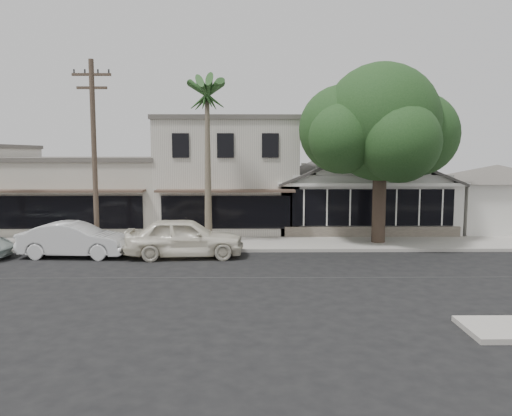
{
  "coord_description": "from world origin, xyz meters",
  "views": [
    {
      "loc": [
        -1.63,
        -18.41,
        4.67
      ],
      "look_at": [
        -1.39,
        6.0,
        2.0
      ],
      "focal_mm": 35.0,
      "sensor_mm": 36.0,
      "label": 1
    }
  ],
  "objects_px": {
    "utility_pole": "(94,151)",
    "shade_tree": "(378,126)",
    "car_1": "(74,240)",
    "car_0": "(185,237)"
  },
  "relations": [
    {
      "from": "utility_pole",
      "to": "shade_tree",
      "type": "bearing_deg",
      "value": 7.56
    },
    {
      "from": "car_1",
      "to": "utility_pole",
      "type": "bearing_deg",
      "value": -22.62
    },
    {
      "from": "car_0",
      "to": "shade_tree",
      "type": "relative_size",
      "value": 0.58
    },
    {
      "from": "shade_tree",
      "to": "car_1",
      "type": "bearing_deg",
      "value": -167.84
    },
    {
      "from": "car_0",
      "to": "car_1",
      "type": "relative_size",
      "value": 1.1
    },
    {
      "from": "car_0",
      "to": "car_1",
      "type": "xyz_separation_m",
      "value": [
        -5.0,
        0.08,
        -0.11
      ]
    },
    {
      "from": "utility_pole",
      "to": "car_0",
      "type": "relative_size",
      "value": 1.7
    },
    {
      "from": "car_0",
      "to": "shade_tree",
      "type": "distance_m",
      "value": 11.22
    },
    {
      "from": "shade_tree",
      "to": "utility_pole",
      "type": "bearing_deg",
      "value": -172.44
    },
    {
      "from": "utility_pole",
      "to": "car_0",
      "type": "distance_m",
      "value": 6.0
    }
  ]
}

